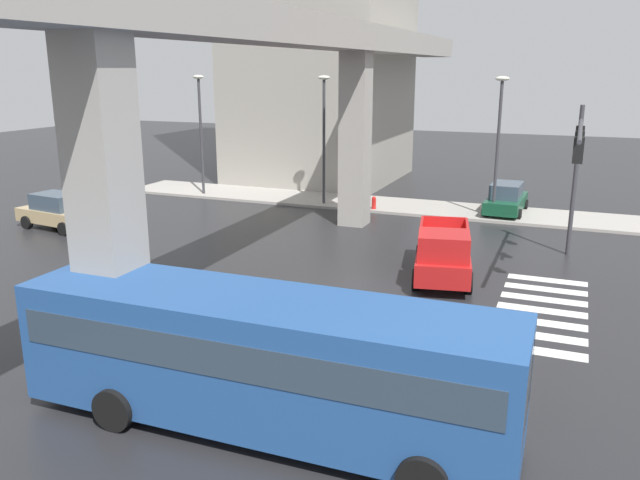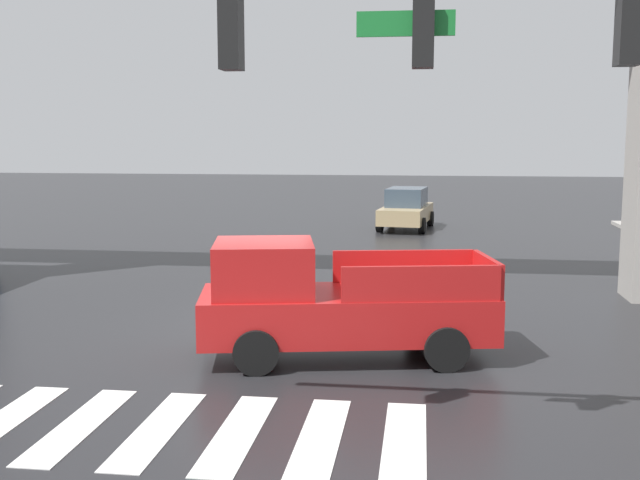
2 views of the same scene
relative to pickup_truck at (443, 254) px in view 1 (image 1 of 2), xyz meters
name	(u,v)px [view 1 (image 1 of 2)]	position (x,y,z in m)	size (l,w,h in m)	color
ground_plane	(374,289)	(-1.89, 2.04, -0.99)	(120.00, 120.00, 0.00)	#232326
crosswalk_stripes	(542,310)	(-1.89, -3.64, -0.98)	(7.15, 2.80, 0.01)	silver
elevated_overpass	(272,51)	(-1.89, 5.90, 7.18)	(54.91, 2.06, 9.59)	#9E9991
sidewalk_east	(413,207)	(11.92, 4.04, -0.91)	(4.00, 36.00, 0.15)	#9E9991
pickup_truck	(443,254)	(0.00, 0.00, 0.00)	(5.37, 2.84, 2.08)	red
city_bus	(263,355)	(-11.51, 1.57, 0.73)	(2.87, 10.82, 2.99)	#234C8C
sedan_tan	(58,211)	(0.94, 19.06, -0.14)	(2.38, 4.49, 1.72)	tan
sedan_dark_green	(506,199)	(12.23, -0.93, -0.14)	(4.37, 2.10, 1.72)	#14472D
traffic_signal_mast	(578,154)	(2.70, -4.24, 3.57)	(8.69, 0.32, 6.20)	#38383D
street_lamp_near_corner	(499,131)	(10.72, -0.46, 3.57)	(0.44, 0.70, 7.24)	#38383D
street_lamp_mid_block	(324,125)	(10.72, 8.96, 3.57)	(0.44, 0.70, 7.24)	#38383D
street_lamp_far_north	(200,121)	(10.72, 16.92, 3.57)	(0.44, 0.70, 7.24)	#38383D
fire_hydrant	(374,204)	(10.32, 5.85, -0.56)	(0.24, 0.24, 0.85)	red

